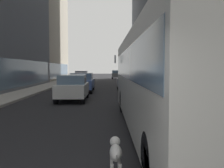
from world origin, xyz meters
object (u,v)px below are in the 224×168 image
dalmatian_dog (116,152)px  car_grey_wagon (117,75)px  car_blue_hatchback (82,82)px  car_white_van (73,88)px  car_silver_sedan (128,82)px  car_red_coupe (82,76)px  transit_bus (165,76)px

dalmatian_dog → car_grey_wagon: bearing=87.8°
car_grey_wagon → car_blue_hatchback: (-4.00, -26.93, 0.00)m
car_white_van → car_silver_sedan: bearing=58.3°
car_red_coupe → car_white_van: 22.29m
car_silver_sedan → car_grey_wagon: same height
transit_bus → car_grey_wagon: transit_bus is taller
car_white_van → car_silver_sedan: size_ratio=0.82×
car_white_van → car_silver_sedan: same height
dalmatian_dog → car_red_coupe: bearing=96.5°
transit_bus → car_silver_sedan: (0.00, 14.27, -0.95)m
car_red_coupe → car_white_van: (1.60, -22.24, -0.00)m
car_grey_wagon → car_blue_hatchback: same height
transit_bus → car_red_coupe: 30.56m
car_red_coupe → car_silver_sedan: 16.73m
car_blue_hatchback → car_red_coupe: bearing=95.7°
dalmatian_dog → transit_bus: bearing=64.9°
car_red_coupe → car_silver_sedan: (5.60, -15.76, 0.00)m
car_red_coupe → car_grey_wagon: 12.31m
car_grey_wagon → car_blue_hatchback: bearing=-98.4°
car_blue_hatchback → transit_bus: bearing=-74.1°
car_silver_sedan → car_blue_hatchback: 4.01m
transit_bus → dalmatian_dog: transit_bus is taller
transit_bus → dalmatian_dog: (-1.73, -3.70, -1.26)m
car_grey_wagon → dalmatian_dog: (-1.73, -44.68, -0.31)m
car_red_coupe → dalmatian_dog: size_ratio=4.07×
car_red_coupe → dalmatian_dog: 33.95m
car_white_van → car_blue_hatchback: bearing=90.0°
car_silver_sedan → car_blue_hatchback: size_ratio=1.04×
dalmatian_dog → car_white_van: bearing=101.2°
car_white_van → dalmatian_dog: car_white_van is taller
transit_bus → dalmatian_dog: 4.27m
transit_bus → car_white_van: bearing=117.2°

